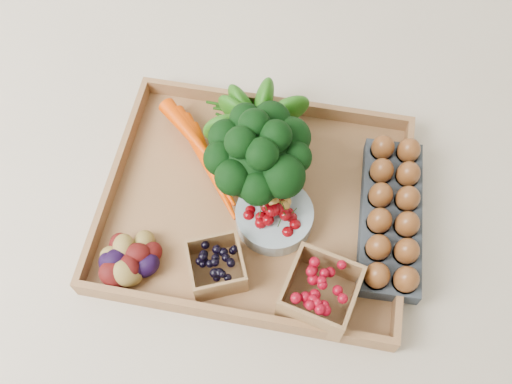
% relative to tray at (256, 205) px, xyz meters
% --- Properties ---
extents(ground, '(4.00, 4.00, 0.00)m').
position_rel_tray_xyz_m(ground, '(0.00, 0.00, -0.01)').
color(ground, beige).
rests_on(ground, ground).
extents(tray, '(0.55, 0.45, 0.01)m').
position_rel_tray_xyz_m(tray, '(0.00, 0.00, 0.00)').
color(tray, '#9A6B40').
rests_on(tray, ground).
extents(carrots, '(0.22, 0.16, 0.05)m').
position_rel_tray_xyz_m(carrots, '(-0.12, 0.08, 0.03)').
color(carrots, '#ED4000').
rests_on(carrots, tray).
extents(lettuce, '(0.13, 0.13, 0.13)m').
position_rel_tray_xyz_m(lettuce, '(-0.02, 0.14, 0.07)').
color(lettuce, '#11510C').
rests_on(lettuce, tray).
extents(broccoli, '(0.19, 0.19, 0.15)m').
position_rel_tray_xyz_m(broccoli, '(-0.00, 0.03, 0.08)').
color(broccoli, black).
rests_on(broccoli, tray).
extents(cherry_bowl, '(0.14, 0.14, 0.04)m').
position_rel_tray_xyz_m(cherry_bowl, '(0.04, -0.03, 0.03)').
color(cherry_bowl, '#8C9EA5').
rests_on(cherry_bowl, tray).
extents(egg_carton, '(0.12, 0.31, 0.04)m').
position_rel_tray_xyz_m(egg_carton, '(0.25, 0.01, 0.03)').
color(egg_carton, '#343A42').
rests_on(egg_carton, tray).
extents(potatoes, '(0.13, 0.13, 0.07)m').
position_rel_tray_xyz_m(potatoes, '(-0.20, -0.16, 0.04)').
color(potatoes, '#400A0A').
rests_on(potatoes, tray).
extents(punnet_blackberry, '(0.12, 0.12, 0.06)m').
position_rel_tray_xyz_m(punnet_blackberry, '(-0.04, -0.15, 0.04)').
color(punnet_blackberry, black).
rests_on(punnet_blackberry, tray).
extents(punnet_raspberry, '(0.14, 0.14, 0.08)m').
position_rel_tray_xyz_m(punnet_raspberry, '(0.14, -0.16, 0.05)').
color(punnet_raspberry, maroon).
rests_on(punnet_raspberry, tray).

